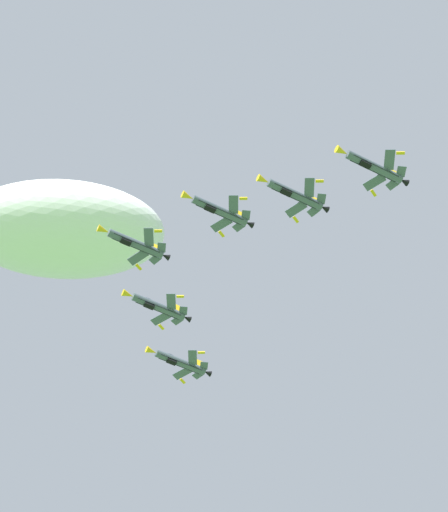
{
  "coord_description": "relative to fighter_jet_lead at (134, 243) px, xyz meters",
  "views": [
    {
      "loc": [
        4.17,
        -7.69,
        1.62
      ],
      "look_at": [
        9.93,
        96.09,
        151.08
      ],
      "focal_mm": 62.75,
      "sensor_mm": 36.0,
      "label": 1
    }
  ],
  "objects": [
    {
      "name": "fighter_jet_left_wing",
      "position": [
        16.73,
        -8.35,
        0.85
      ],
      "size": [
        15.08,
        10.42,
        4.35
      ],
      "rotation": [
        0.0,
        0.01,
        2.0
      ],
      "color": "#4C5666"
    },
    {
      "name": "fighter_jet_left_outer",
      "position": [
        31.31,
        -13.27,
        0.22
      ],
      "size": [
        15.08,
        10.4,
        4.38
      ],
      "rotation": [
        0.0,
        0.1,
        2.0
      ],
      "color": "#4C5666"
    },
    {
      "name": "fighter_jet_right_outer",
      "position": [
        10.02,
        30.6,
        -1.13
      ],
      "size": [
        15.08,
        10.42,
        4.35
      ],
      "rotation": [
        0.0,
        0.02,
        2.0
      ],
      "color": "#4C5666"
    },
    {
      "name": "fighter_jet_trail_slot",
      "position": [
        45.2,
        -22.03,
        -2.98
      ],
      "size": [
        15.08,
        10.42,
        4.37
      ],
      "rotation": [
        0.0,
        0.06,
        2.0
      ],
      "color": "#4C5666"
    },
    {
      "name": "cloud_near_formation",
      "position": [
        -32.28,
        63.09,
        98.94
      ],
      "size": [
        68.32,
        34.83,
        29.7
      ],
      "primitive_type": "ellipsoid",
      "color": "white"
    },
    {
      "name": "fighter_jet_lead",
      "position": [
        0.0,
        0.0,
        0.0
      ],
      "size": [
        15.08,
        10.4,
        4.38
      ],
      "rotation": [
        0.0,
        0.1,
        2.0
      ],
      "color": "#4C5666"
    },
    {
      "name": "fighter_jet_right_wing",
      "position": [
        4.93,
        15.37,
        -0.89
      ],
      "size": [
        15.08,
        10.43,
        4.34
      ],
      "rotation": [
        0.0,
        -0.01,
        2.0
      ],
      "color": "#4C5666"
    }
  ]
}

